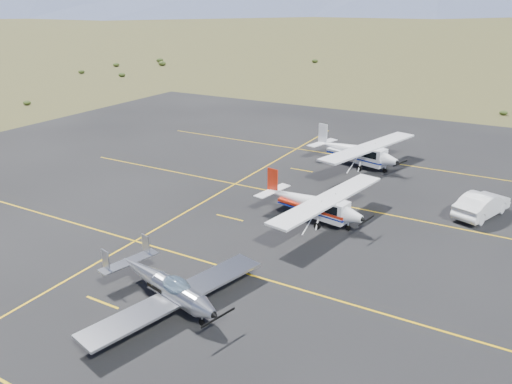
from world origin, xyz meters
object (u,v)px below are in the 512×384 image
Objects in this scene: aircraft_cessna at (314,202)px; aircraft_plain at (357,150)px; aircraft_low_wing at (168,287)px; sedan at (482,204)px.

aircraft_cessna is 12.10m from aircraft_plain.
aircraft_low_wing is 0.80× the size of aircraft_plain.
sedan is at bearing -15.01° from aircraft_plain.
aircraft_cessna is 2.25× the size of sedan.
aircraft_low_wing reaches higher than sedan.
aircraft_low_wing is at bearing -88.92° from aircraft_cessna.
sedan is (11.13, 17.87, -0.17)m from aircraft_low_wing.
aircraft_cessna is 0.92× the size of aircraft_plain.
aircraft_low_wing is 24.00m from aircraft_plain.
aircraft_low_wing is 1.96× the size of sedan.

